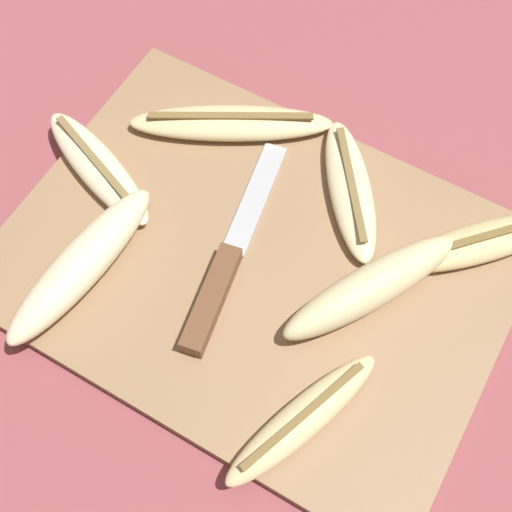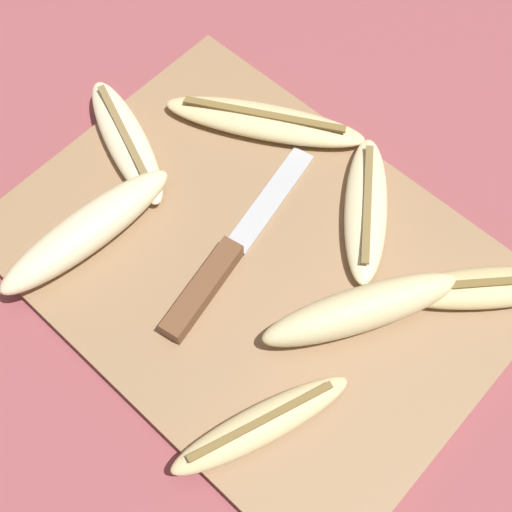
{
  "view_description": "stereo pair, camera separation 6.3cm",
  "coord_description": "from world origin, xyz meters",
  "px_view_note": "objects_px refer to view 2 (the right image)",
  "views": [
    {
      "loc": [
        0.14,
        -0.25,
        0.58
      ],
      "look_at": [
        0.0,
        0.0,
        0.02
      ],
      "focal_mm": 50.0,
      "sensor_mm": 36.0,
      "label": 1
    },
    {
      "loc": [
        0.19,
        -0.21,
        0.58
      ],
      "look_at": [
        0.0,
        0.0,
        0.02
      ],
      "focal_mm": 50.0,
      "sensor_mm": 36.0,
      "label": 2
    }
  ],
  "objects_px": {
    "banana_mellow_near": "(261,425)",
    "banana_cream_curved": "(366,209)",
    "banana_pale_long": "(87,230)",
    "knife": "(216,271)",
    "banana_ripe_center": "(264,122)",
    "banana_soft_right": "(361,309)",
    "banana_spotted_left": "(488,288)",
    "banana_bright_far": "(126,140)"
  },
  "relations": [
    {
      "from": "knife",
      "to": "banana_pale_long",
      "type": "bearing_deg",
      "value": -165.5
    },
    {
      "from": "banana_mellow_near",
      "to": "banana_pale_long",
      "type": "height_order",
      "value": "banana_pale_long"
    },
    {
      "from": "banana_mellow_near",
      "to": "knife",
      "type": "bearing_deg",
      "value": 148.85
    },
    {
      "from": "banana_cream_curved",
      "to": "knife",
      "type": "bearing_deg",
      "value": -112.56
    },
    {
      "from": "banana_cream_curved",
      "to": "banana_spotted_left",
      "type": "relative_size",
      "value": 1.01
    },
    {
      "from": "knife",
      "to": "banana_spotted_left",
      "type": "xyz_separation_m",
      "value": [
        0.19,
        0.15,
        0.0
      ]
    },
    {
      "from": "banana_mellow_near",
      "to": "banana_cream_curved",
      "type": "height_order",
      "value": "banana_mellow_near"
    },
    {
      "from": "banana_ripe_center",
      "to": "banana_bright_far",
      "type": "bearing_deg",
      "value": -127.82
    },
    {
      "from": "banana_cream_curved",
      "to": "banana_mellow_near",
      "type": "bearing_deg",
      "value": -73.28
    },
    {
      "from": "banana_cream_curved",
      "to": "banana_spotted_left",
      "type": "bearing_deg",
      "value": 4.22
    },
    {
      "from": "banana_cream_curved",
      "to": "banana_ripe_center",
      "type": "distance_m",
      "value": 0.14
    },
    {
      "from": "banana_pale_long",
      "to": "banana_soft_right",
      "type": "bearing_deg",
      "value": 24.85
    },
    {
      "from": "banana_pale_long",
      "to": "banana_ripe_center",
      "type": "bearing_deg",
      "value": 80.79
    },
    {
      "from": "banana_pale_long",
      "to": "knife",
      "type": "bearing_deg",
      "value": 25.1
    },
    {
      "from": "knife",
      "to": "banana_ripe_center",
      "type": "bearing_deg",
      "value": 107.02
    },
    {
      "from": "banana_soft_right",
      "to": "banana_pale_long",
      "type": "relative_size",
      "value": 0.94
    },
    {
      "from": "banana_soft_right",
      "to": "banana_pale_long",
      "type": "height_order",
      "value": "banana_soft_right"
    },
    {
      "from": "banana_pale_long",
      "to": "banana_ripe_center",
      "type": "xyz_separation_m",
      "value": [
        0.03,
        0.2,
        -0.01
      ]
    },
    {
      "from": "banana_soft_right",
      "to": "banana_spotted_left",
      "type": "distance_m",
      "value": 0.12
    },
    {
      "from": "banana_bright_far",
      "to": "banana_pale_long",
      "type": "bearing_deg",
      "value": -61.31
    },
    {
      "from": "banana_spotted_left",
      "to": "banana_ripe_center",
      "type": "distance_m",
      "value": 0.26
    },
    {
      "from": "banana_pale_long",
      "to": "banana_spotted_left",
      "type": "relative_size",
      "value": 1.26
    },
    {
      "from": "banana_cream_curved",
      "to": "banana_ripe_center",
      "type": "bearing_deg",
      "value": 175.9
    },
    {
      "from": "banana_soft_right",
      "to": "banana_mellow_near",
      "type": "bearing_deg",
      "value": -88.89
    },
    {
      "from": "banana_soft_right",
      "to": "banana_pale_long",
      "type": "bearing_deg",
      "value": -155.15
    },
    {
      "from": "banana_soft_right",
      "to": "banana_cream_curved",
      "type": "relative_size",
      "value": 1.17
    },
    {
      "from": "banana_bright_far",
      "to": "banana_pale_long",
      "type": "relative_size",
      "value": 0.88
    },
    {
      "from": "banana_bright_far",
      "to": "banana_soft_right",
      "type": "bearing_deg",
      "value": 2.7
    },
    {
      "from": "banana_mellow_near",
      "to": "banana_spotted_left",
      "type": "relative_size",
      "value": 1.09
    },
    {
      "from": "banana_mellow_near",
      "to": "banana_ripe_center",
      "type": "distance_m",
      "value": 0.3
    },
    {
      "from": "banana_ripe_center",
      "to": "banana_spotted_left",
      "type": "bearing_deg",
      "value": -0.05
    },
    {
      "from": "banana_spotted_left",
      "to": "banana_soft_right",
      "type": "bearing_deg",
      "value": -125.59
    },
    {
      "from": "knife",
      "to": "banana_spotted_left",
      "type": "bearing_deg",
      "value": 27.95
    },
    {
      "from": "knife",
      "to": "banana_bright_far",
      "type": "xyz_separation_m",
      "value": [
        -0.16,
        0.04,
        0.0
      ]
    },
    {
      "from": "knife",
      "to": "banana_mellow_near",
      "type": "xyz_separation_m",
      "value": [
        0.12,
        -0.07,
        0.0
      ]
    },
    {
      "from": "banana_soft_right",
      "to": "banana_spotted_left",
      "type": "xyz_separation_m",
      "value": [
        0.07,
        0.09,
        -0.01
      ]
    },
    {
      "from": "banana_bright_far",
      "to": "banana_soft_right",
      "type": "height_order",
      "value": "banana_soft_right"
    },
    {
      "from": "banana_bright_far",
      "to": "banana_pale_long",
      "type": "xyz_separation_m",
      "value": [
        0.05,
        -0.09,
        0.01
      ]
    },
    {
      "from": "banana_mellow_near",
      "to": "banana_cream_curved",
      "type": "bearing_deg",
      "value": 106.72
    },
    {
      "from": "knife",
      "to": "banana_cream_curved",
      "type": "relative_size",
      "value": 1.53
    },
    {
      "from": "banana_ripe_center",
      "to": "banana_cream_curved",
      "type": "bearing_deg",
      "value": -4.1
    },
    {
      "from": "banana_mellow_near",
      "to": "banana_pale_long",
      "type": "relative_size",
      "value": 0.86
    }
  ]
}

